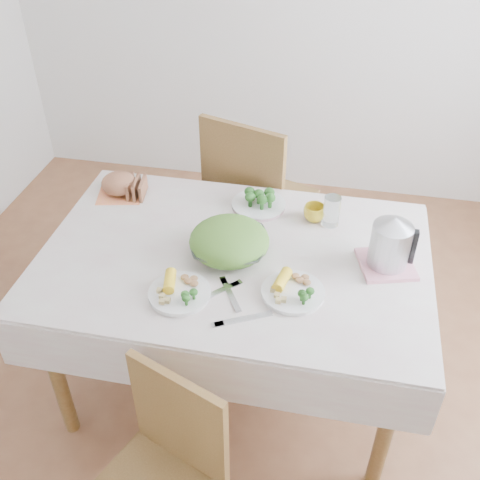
% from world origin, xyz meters
% --- Properties ---
extents(floor, '(3.60, 3.60, 0.00)m').
position_xyz_m(floor, '(0.00, 0.00, 0.00)').
color(floor, brown).
rests_on(floor, ground).
extents(dining_table, '(1.40, 0.90, 0.75)m').
position_xyz_m(dining_table, '(0.00, 0.00, 0.38)').
color(dining_table, brown).
rests_on(dining_table, floor).
extents(tablecloth, '(1.50, 1.00, 0.01)m').
position_xyz_m(tablecloth, '(0.00, 0.00, 0.76)').
color(tablecloth, beige).
rests_on(tablecloth, dining_table).
extents(chair_far, '(0.59, 0.59, 1.02)m').
position_xyz_m(chair_far, '(-0.02, 0.78, 0.47)').
color(chair_far, brown).
rests_on(chair_far, floor).
extents(salad_bowl, '(0.32, 0.32, 0.07)m').
position_xyz_m(salad_bowl, '(-0.02, -0.00, 0.80)').
color(salad_bowl, white).
rests_on(salad_bowl, tablecloth).
extents(dinner_plate_left, '(0.25, 0.25, 0.02)m').
position_xyz_m(dinner_plate_left, '(-0.14, -0.26, 0.77)').
color(dinner_plate_left, white).
rests_on(dinner_plate_left, tablecloth).
extents(dinner_plate_right, '(0.32, 0.32, 0.02)m').
position_xyz_m(dinner_plate_right, '(0.25, -0.18, 0.77)').
color(dinner_plate_right, white).
rests_on(dinner_plate_right, tablecloth).
extents(broccoli_plate, '(0.26, 0.26, 0.02)m').
position_xyz_m(broccoli_plate, '(0.04, 0.34, 0.77)').
color(broccoli_plate, beige).
rests_on(broccoli_plate, tablecloth).
extents(napkin, '(0.23, 0.23, 0.00)m').
position_xyz_m(napkin, '(-0.59, 0.33, 0.76)').
color(napkin, '#E07948').
rests_on(napkin, tablecloth).
extents(bread_loaf, '(0.19, 0.18, 0.10)m').
position_xyz_m(bread_loaf, '(-0.59, 0.33, 0.82)').
color(bread_loaf, brown).
rests_on(bread_loaf, napkin).
extents(yellow_mug, '(0.12, 0.12, 0.07)m').
position_xyz_m(yellow_mug, '(0.28, 0.29, 0.80)').
color(yellow_mug, gold).
rests_on(yellow_mug, tablecloth).
extents(glass_tumbler, '(0.08, 0.08, 0.13)m').
position_xyz_m(glass_tumbler, '(0.35, 0.28, 0.83)').
color(glass_tumbler, white).
rests_on(glass_tumbler, tablecloth).
extents(pink_tray, '(0.24, 0.24, 0.02)m').
position_xyz_m(pink_tray, '(0.58, 0.05, 0.77)').
color(pink_tray, pink).
rests_on(pink_tray, tablecloth).
extents(electric_kettle, '(0.18, 0.18, 0.21)m').
position_xyz_m(electric_kettle, '(0.58, 0.05, 0.88)').
color(electric_kettle, '#B2B5BA').
rests_on(electric_kettle, pink_tray).
extents(fork_left, '(0.11, 0.17, 0.00)m').
position_xyz_m(fork_left, '(0.04, -0.23, 0.76)').
color(fork_left, silver).
rests_on(fork_left, tablecloth).
extents(fork_right, '(0.15, 0.16, 0.00)m').
position_xyz_m(fork_right, '(-0.02, -0.23, 0.76)').
color(fork_right, silver).
rests_on(fork_right, tablecloth).
extents(knife, '(0.19, 0.11, 0.00)m').
position_xyz_m(knife, '(0.10, -0.34, 0.76)').
color(knife, silver).
rests_on(knife, tablecloth).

